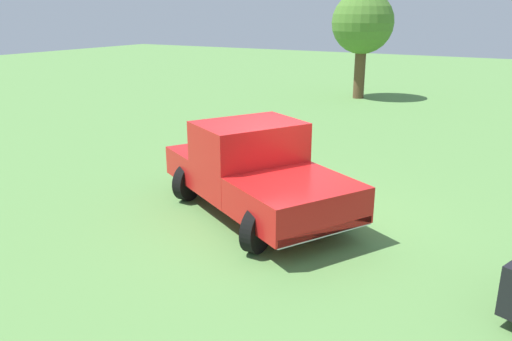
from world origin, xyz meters
name	(u,v)px	position (x,y,z in m)	size (l,w,h in m)	color
ground_plane	(284,217)	(0.00, 0.00, 0.00)	(80.00, 80.00, 0.00)	#5B8C47
pickup_truck	(253,167)	(-0.07, 0.66, 0.93)	(3.90, 4.87, 1.81)	black
tree_back_right	(363,24)	(14.41, 3.52, 3.32)	(2.76, 2.76, 4.75)	brown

